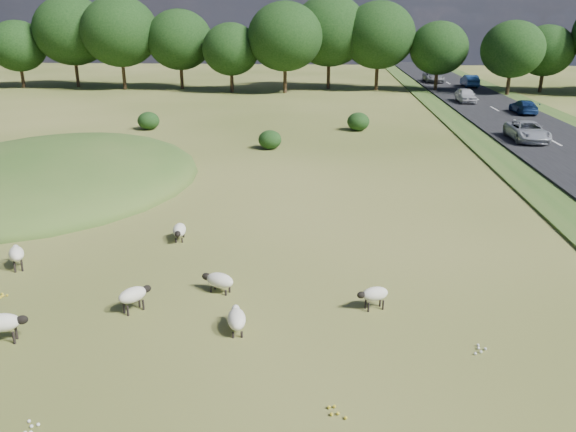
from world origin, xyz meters
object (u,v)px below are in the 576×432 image
Objects in this scene: sheep_0 at (133,295)px; car_4 at (524,107)px; sheep_2 at (3,323)px; car_6 at (433,77)px; sheep_4 at (374,294)px; car_3 at (470,81)px; sheep_5 at (179,230)px; car_1 at (527,131)px; car_2 at (466,95)px; sheep_1 at (16,254)px; sheep_3 at (219,280)px; sheep_6 at (236,319)px.

car_4 is (24.24, 39.79, 0.31)m from sheep_0.
car_6 is (23.50, 69.71, 0.37)m from sheep_2.
sheep_4 is 63.69m from car_3.
sheep_5 is at bearing -56.41° from sheep_4.
car_3 is at bearing 83.86° from car_1.
sheep_4 is at bearing -100.94° from car_6.
sheep_2 is at bearing -115.57° from car_2.
car_3 is (24.37, 56.13, 0.57)m from sheep_5.
sheep_5 is 29.28m from car_1.
sheep_0 is 0.20× the size of car_6.
sheep_1 is 51.24m from car_2.
sheep_3 is at bearing -17.39° from sheep_0.
sheep_0 is 0.87× the size of sheep_6.
sheep_4 is 0.20× the size of car_6.
car_4 is at bearing -82.24° from car_6.
sheep_5 is at bearing -134.65° from car_1.
car_4 is (3.80, 12.96, -0.07)m from car_1.
sheep_4 is at bearing -79.71° from sheep_6.
sheep_4 reaches higher than sheep_3.
car_4 is (20.84, 40.78, 0.44)m from sheep_6.
sheep_0 is 0.23× the size of car_3.
car_3 is 0.87× the size of car_6.
sheep_1 is at bearing 51.33° from car_4.
car_4 is at bearing -62.46° from car_2.
sheep_6 is 51.00m from car_2.
sheep_2 is 0.26× the size of car_1.
sheep_4 is 9.30m from sheep_5.
sheep_3 is 64.45m from car_3.
sheep_1 is 0.26× the size of car_3.
sheep_1 is 0.96× the size of sheep_3.
sheep_0 reaches higher than sheep_5.
sheep_0 is at bearing 61.78° from sheep_6.
sheep_5 is 45.94m from car_2.
sheep_0 is 0.84× the size of sheep_2.
sheep_2 is at bearing 66.95° from car_3.
sheep_1 is 0.28× the size of car_4.
sheep_5 reaches higher than sheep_3.
car_3 is (21.84, 60.64, 0.58)m from sheep_3.
car_1 reaches higher than sheep_6.
sheep_4 is at bearing 47.18° from sheep_5.
sheep_6 is at bearing 62.93° from car_4.
sheep_4 is at bearing -129.93° from sheep_1.
sheep_6 is 45.80m from car_4.
sheep_3 is 5.17m from sheep_5.
sheep_5 is 61.20m from car_3.
car_2 is at bearing 145.41° from sheep_5.
car_2 is (20.57, 41.07, 0.54)m from sheep_5.
sheep_0 is at bearing 58.65° from car_4.
sheep_0 reaches higher than sheep_4.
sheep_3 is 2.68m from sheep_6.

